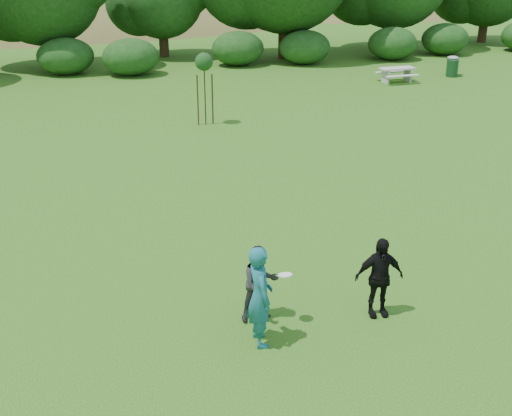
{
  "coord_description": "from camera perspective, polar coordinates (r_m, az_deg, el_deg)",
  "views": [
    {
      "loc": [
        -4.27,
        -10.11,
        6.89
      ],
      "look_at": [
        0.0,
        3.0,
        1.1
      ],
      "focal_mm": 45.0,
      "sensor_mm": 36.0,
      "label": 1
    }
  ],
  "objects": [
    {
      "name": "hillside",
      "position": [
        80.88,
        -15.08,
        8.52
      ],
      "size": [
        150.0,
        72.0,
        52.0
      ],
      "color": "olive",
      "rests_on": "ground"
    },
    {
      "name": "sapling",
      "position": [
        25.6,
        -4.64,
        12.65
      ],
      "size": [
        0.7,
        0.7,
        2.85
      ],
      "color": "#382616",
      "rests_on": "ground"
    },
    {
      "name": "ground",
      "position": [
        12.96,
        4.17,
        -9.41
      ],
      "size": [
        120.0,
        120.0,
        0.0
      ],
      "primitive_type": "plane",
      "color": "#19470C",
      "rests_on": "ground"
    },
    {
      "name": "player_black",
      "position": [
        12.75,
        10.87,
        -6.06
      ],
      "size": [
        1.02,
        0.54,
        1.66
      ],
      "primitive_type": "imported",
      "rotation": [
        0.0,
        0.0,
        -0.14
      ],
      "color": "black",
      "rests_on": "ground"
    },
    {
      "name": "picnic_table",
      "position": [
        34.75,
        12.42,
        11.7
      ],
      "size": [
        1.8,
        1.48,
        0.76
      ],
      "color": "#B6B3A8",
      "rests_on": "ground"
    },
    {
      "name": "trash_can_lidded",
      "position": [
        37.37,
        17.04,
        12.03
      ],
      "size": [
        0.6,
        0.6,
        1.05
      ],
      "color": "#153C21",
      "rests_on": "ground"
    },
    {
      "name": "player_grey",
      "position": [
        12.4,
        0.36,
        -6.74
      ],
      "size": [
        0.82,
        0.67,
        1.56
      ],
      "primitive_type": "imported",
      "rotation": [
        0.0,
        0.0,
        0.11
      ],
      "color": "#262629",
      "rests_on": "ground"
    },
    {
      "name": "trash_can_near",
      "position": [
        37.01,
        17.06,
        11.79
      ],
      "size": [
        0.6,
        0.6,
        0.9
      ],
      "primitive_type": "cylinder",
      "color": "#153A1E",
      "rests_on": "ground"
    },
    {
      "name": "frisbee",
      "position": [
        12.15,
        2.62,
        -5.96
      ],
      "size": [
        0.27,
        0.27,
        0.07
      ],
      "color": "white",
      "rests_on": "ground"
    },
    {
      "name": "player_teal",
      "position": [
        11.62,
        0.34,
        -7.83
      ],
      "size": [
        0.49,
        0.73,
        1.95
      ],
      "primitive_type": "imported",
      "rotation": [
        0.0,
        0.0,
        1.54
      ],
      "color": "#175D6B",
      "rests_on": "ground"
    }
  ]
}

